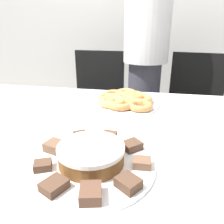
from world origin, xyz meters
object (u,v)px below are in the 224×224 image
office_chair_left (96,113)px  plate_cake (93,164)px  plate_donuts (123,103)px  office_chair_right (193,120)px  person_standing (146,52)px  frosted_cake (93,154)px

office_chair_left → plate_cake: (0.27, -1.08, 0.30)m
plate_donuts → office_chair_left: bearing=117.1°
plate_donuts → office_chair_right: bearing=50.7°
person_standing → plate_cake: size_ratio=4.72×
person_standing → office_chair_left: person_standing is taller
person_standing → frosted_cake: (-0.09, -1.15, -0.14)m
person_standing → plate_cake: bearing=-94.7°
frosted_cake → office_chair_right: bearing=66.3°
person_standing → plate_donuts: size_ratio=4.73×
person_standing → office_chair_right: bearing=-11.7°
person_standing → office_chair_left: (-0.37, -0.08, -0.47)m
office_chair_left → frosted_cake: bearing=-74.3°
office_chair_right → person_standing: bearing=175.8°
office_chair_right → plate_cake: office_chair_right is taller
person_standing → frosted_cake: person_standing is taller
office_chair_left → plate_cake: size_ratio=2.50×
person_standing → office_chair_left: 0.60m
frosted_cake → plate_cake: bearing=0.0°
person_standing → plate_donuts: (-0.08, -0.64, -0.17)m
plate_donuts → frosted_cake: 0.52m
plate_cake → frosted_cake: (0.00, 0.00, 0.03)m
plate_donuts → plate_cake: bearing=-91.5°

